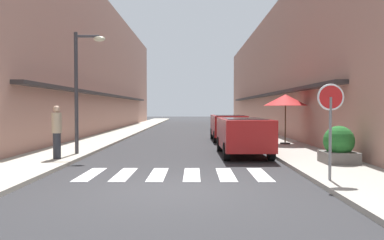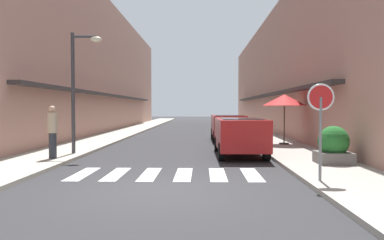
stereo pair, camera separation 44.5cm
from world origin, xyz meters
TOP-DOWN VIEW (x-y plane):
  - ground_plane at (0.00, 19.75)m, footprint 108.63×108.63m
  - sidewalk_left at (-4.76, 19.75)m, footprint 2.50×69.13m
  - sidewalk_right at (4.76, 19.75)m, footprint 2.50×69.13m
  - building_row_left at (-8.50, 21.22)m, footprint 5.50×46.44m
  - building_row_right at (8.50, 21.22)m, footprint 5.50×46.44m
  - crosswalk at (-0.00, 2.06)m, footprint 5.20×2.20m
  - parked_car_near at (2.46, 6.34)m, footprint 1.85×4.39m
  - parked_car_mid at (2.46, 13.17)m, footprint 1.85×4.26m
  - round_street_sign at (3.83, 0.64)m, footprint 0.65×0.07m
  - street_lamp at (-3.75, 6.00)m, footprint 1.19×0.28m
  - cafe_umbrella at (4.95, 9.95)m, footprint 2.09×2.09m
  - planter_corner at (5.14, 3.56)m, footprint 1.04×1.04m
  - pedestrian_walking_near at (-4.19, 4.51)m, footprint 0.34×0.34m

SIDE VIEW (x-z plane):
  - ground_plane at x=0.00m, z-range 0.00..0.00m
  - crosswalk at x=0.00m, z-range 0.00..0.01m
  - sidewalk_left at x=-4.76m, z-range 0.00..0.12m
  - sidewalk_right at x=4.76m, z-range 0.00..0.12m
  - planter_corner at x=5.14m, z-range 0.07..1.26m
  - parked_car_mid at x=2.46m, z-range 0.19..1.66m
  - parked_car_near at x=2.46m, z-range 0.19..1.66m
  - pedestrian_walking_near at x=-4.19m, z-range 0.18..2.01m
  - round_street_sign at x=3.83m, z-range 0.73..3.07m
  - cafe_umbrella at x=4.95m, z-range 1.03..3.44m
  - street_lamp at x=-3.75m, z-range 0.69..5.31m
  - building_row_right at x=8.50m, z-range 0.00..8.87m
  - building_row_left at x=-8.50m, z-range 0.00..10.04m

